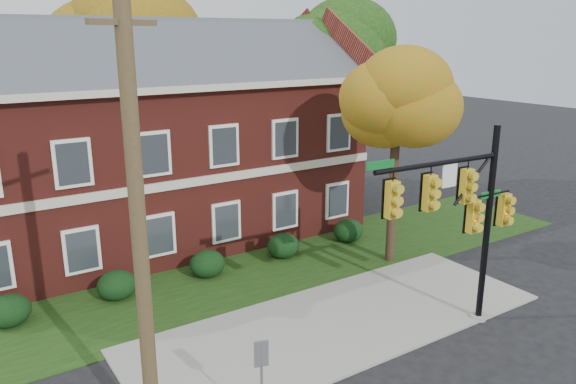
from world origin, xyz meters
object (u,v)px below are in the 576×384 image
hedge_center (207,264)px  hedge_far_right (348,230)px  hedge_left (117,285)px  tree_right_rear (343,53)px  tree_near_right (404,99)px  hedge_right (283,246)px  apartment_building (152,131)px  utility_pole (139,233)px  hedge_far_left (8,311)px  tree_far_rear (120,39)px  sign_post (262,370)px  traffic_signal (463,209)px

hedge_center → hedge_far_right: (7.00, 0.00, 0.00)m
hedge_left → tree_right_rear: 17.74m
tree_near_right → hedge_right: bearing=142.7°
apartment_building → utility_pole: 13.89m
apartment_building → utility_pole: size_ratio=1.87×
hedge_far_left → tree_near_right: tree_near_right is taller
apartment_building → tree_right_rear: size_ratio=1.77×
apartment_building → hedge_far_left: bearing=-143.1°
tree_near_right → tree_far_rear: (-5.88, 15.93, 2.17)m
utility_pole → sign_post: bearing=-44.4°
apartment_building → tree_far_rear: 8.84m
hedge_far_right → utility_pole: (-12.00, -7.70, 4.58)m
hedge_right → tree_right_rear: bearing=38.0°
traffic_signal → tree_far_rear: bearing=102.7°
hedge_left → traffic_signal: (8.34, -7.94, 3.48)m
apartment_building → tree_right_rear: bearing=4.3°
hedge_right → sign_post: size_ratio=0.60×
tree_far_rear → traffic_signal: bearing=-80.5°
tree_right_rear → tree_far_rear: 12.20m
utility_pole → hedge_center: bearing=36.1°
hedge_right → hedge_far_right: 3.50m
hedge_left → tree_right_rear: size_ratio=0.13×
hedge_far_left → tree_near_right: (14.22, -2.83, 6.14)m
apartment_building → sign_post: bearing=-101.0°
hedge_left → tree_far_rear: (4.84, 13.09, 8.32)m
utility_pole → sign_post: 4.31m
sign_post → tree_right_rear: bearing=62.0°
tree_near_right → tree_right_rear: size_ratio=0.81×
hedge_far_left → tree_far_rear: size_ratio=0.12×
hedge_far_left → tree_far_rear: tree_far_rear is taller
hedge_left → tree_near_right: 12.68m
hedge_far_right → traffic_signal: 8.93m
utility_pole → hedge_right: bearing=21.3°
hedge_far_left → hedge_far_right: size_ratio=1.00×
tree_far_rear → tree_right_rear: bearing=-35.0°
hedge_far_left → hedge_center: same height
hedge_left → tree_far_rear: bearing=69.7°
utility_pole → apartment_building: bearing=48.0°
hedge_center → hedge_left: bearing=180.0°
hedge_center → sign_post: bearing=-107.3°
tree_far_rear → utility_pole: tree_far_rear is taller
tree_near_right → traffic_signal: 6.23m
hedge_left → tree_far_rear: tree_far_rear is taller
hedge_center → sign_post: sign_post is taller
tree_near_right → tree_far_rear: size_ratio=0.74×
hedge_far_right → tree_near_right: bearing=-85.5°
tree_near_right → traffic_signal: (-2.38, -5.10, -2.66)m
utility_pole → sign_post: size_ratio=4.29×
hedge_right → tree_far_rear: (-2.16, 13.09, 8.32)m
hedge_far_right → tree_right_rear: size_ratio=0.13×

